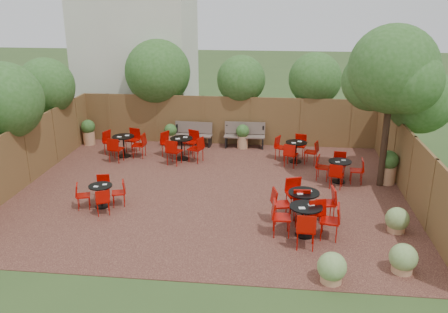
# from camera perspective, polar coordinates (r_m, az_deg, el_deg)

# --- Properties ---
(ground) EXTENTS (80.00, 80.00, 0.00)m
(ground) POSITION_cam_1_polar(r_m,az_deg,el_deg) (14.89, -1.63, -4.21)
(ground) COLOR #354F23
(ground) RESTS_ON ground
(courtyard_paving) EXTENTS (12.00, 10.00, 0.02)m
(courtyard_paving) POSITION_cam_1_polar(r_m,az_deg,el_deg) (14.88, -1.64, -4.18)
(courtyard_paving) COLOR #341915
(courtyard_paving) RESTS_ON ground
(fence_back) EXTENTS (12.00, 0.08, 2.00)m
(fence_back) POSITION_cam_1_polar(r_m,az_deg,el_deg) (19.27, 0.41, 4.37)
(fence_back) COLOR brown
(fence_back) RESTS_ON ground
(fence_left) EXTENTS (0.08, 10.00, 2.00)m
(fence_left) POSITION_cam_1_polar(r_m,az_deg,el_deg) (16.44, -22.85, 0.24)
(fence_left) COLOR brown
(fence_left) RESTS_ON ground
(fence_right) EXTENTS (0.08, 10.00, 2.00)m
(fence_right) POSITION_cam_1_polar(r_m,az_deg,el_deg) (14.95, 21.75, -1.41)
(fence_right) COLOR brown
(fence_right) RESTS_ON ground
(neighbour_building) EXTENTS (5.00, 4.00, 8.00)m
(neighbour_building) POSITION_cam_1_polar(r_m,az_deg,el_deg) (22.57, -10.52, 13.95)
(neighbour_building) COLOR beige
(neighbour_building) RESTS_ON ground
(overhang_foliage) EXTENTS (15.41, 10.52, 2.73)m
(overhang_foliage) POSITION_cam_1_polar(r_m,az_deg,el_deg) (17.43, -7.01, 8.38)
(overhang_foliage) COLOR #29551B
(overhang_foliage) RESTS_ON ground
(courtyard_tree) EXTENTS (2.82, 2.72, 5.09)m
(courtyard_tree) POSITION_cam_1_polar(r_m,az_deg,el_deg) (15.15, 19.74, 9.36)
(courtyard_tree) COLOR black
(courtyard_tree) RESTS_ON courtyard_paving
(park_bench_left) EXTENTS (1.57, 0.59, 0.96)m
(park_bench_left) POSITION_cam_1_polar(r_m,az_deg,el_deg) (19.23, -3.75, 2.79)
(park_bench_left) COLOR brown
(park_bench_left) RESTS_ON courtyard_paving
(park_bench_right) EXTENTS (1.64, 0.54, 1.01)m
(park_bench_right) POSITION_cam_1_polar(r_m,az_deg,el_deg) (18.98, 2.52, 2.68)
(park_bench_right) COLOR brown
(park_bench_right) RESTS_ON courtyard_paving
(bistro_tables) EXTENTS (9.46, 7.29, 0.96)m
(bistro_tables) POSITION_cam_1_polar(r_m,az_deg,el_deg) (15.21, 1.17, -1.75)
(bistro_tables) COLOR black
(bistro_tables) RESTS_ON courtyard_paving
(planters) EXTENTS (11.89, 3.81, 1.12)m
(planters) POSITION_cam_1_polar(r_m,az_deg,el_deg) (17.79, 0.04, 1.71)
(planters) COLOR tan
(planters) RESTS_ON courtyard_paving
(low_shrubs) EXTENTS (2.54, 3.13, 0.68)m
(low_shrubs) POSITION_cam_1_polar(r_m,az_deg,el_deg) (11.58, 18.17, -10.52)
(low_shrubs) COLOR tan
(low_shrubs) RESTS_ON courtyard_paving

